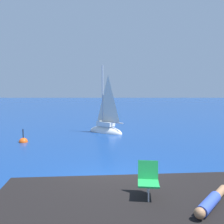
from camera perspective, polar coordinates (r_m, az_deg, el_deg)
ground_plane at (r=9.09m, az=0.65°, el=-16.69°), size 160.00×160.00×0.00m
shore_ledge at (r=6.04m, az=8.53°, el=-24.16°), size 7.42×4.06×0.91m
boulder_seaward at (r=8.74m, az=20.00°, el=-17.98°), size 1.24×1.43×0.98m
sailboat_near at (r=18.91m, az=-1.58°, el=-3.93°), size 3.06×2.58×5.75m
person_sunbather at (r=5.92m, az=22.20°, el=-18.99°), size 1.23×1.44×0.25m
beach_chair at (r=5.97m, az=8.43°, el=-15.01°), size 0.54×0.64×0.80m
marker_buoy at (r=16.65m, az=-20.28°, el=-6.67°), size 0.56×0.56×1.13m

